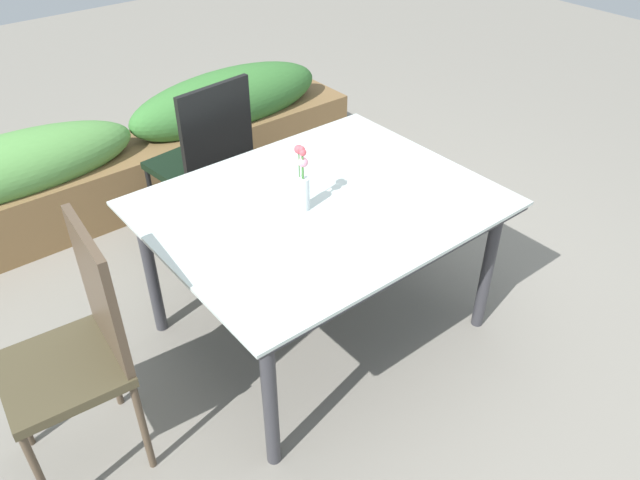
% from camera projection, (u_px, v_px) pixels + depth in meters
% --- Properties ---
extents(ground_plane, '(12.00, 12.00, 0.00)m').
position_uv_depth(ground_plane, '(321.00, 321.00, 3.09)').
color(ground_plane, gray).
extents(dining_table, '(1.42, 1.14, 0.72)m').
position_uv_depth(dining_table, '(320.00, 214.00, 2.68)').
color(dining_table, silver).
rests_on(dining_table, ground).
extents(chair_far_side, '(0.50, 0.50, 0.99)m').
position_uv_depth(chair_far_side, '(206.00, 157.00, 3.32)').
color(chair_far_side, black).
rests_on(chair_far_side, ground).
extents(chair_end_left, '(0.44, 0.44, 1.01)m').
position_uv_depth(chair_end_left, '(79.00, 344.00, 2.17)').
color(chair_end_left, '#473F2A').
rests_on(chair_end_left, ground).
extents(flower_vase, '(0.05, 0.06, 0.29)m').
position_uv_depth(flower_vase, '(303.00, 183.00, 2.52)').
color(flower_vase, silver).
rests_on(flower_vase, dining_table).
extents(planter_box, '(3.08, 0.47, 0.69)m').
position_uv_depth(planter_box, '(137.00, 154.00, 3.84)').
color(planter_box, brown).
rests_on(planter_box, ground).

